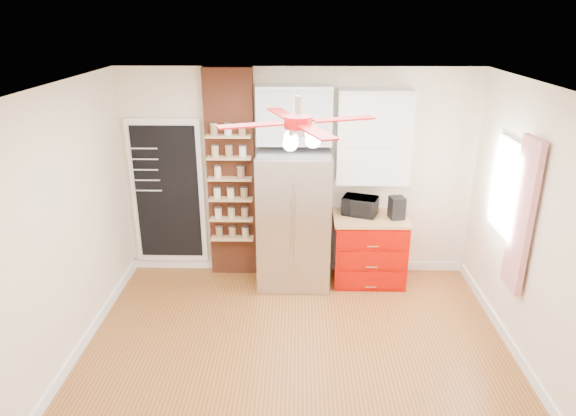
{
  "coord_description": "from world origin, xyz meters",
  "views": [
    {
      "loc": [
        0.01,
        -4.32,
        3.3
      ],
      "look_at": [
        -0.11,
        0.9,
        1.31
      ],
      "focal_mm": 32.0,
      "sensor_mm": 36.0,
      "label": 1
    }
  ],
  "objects_px": {
    "ceiling_fan": "(298,123)",
    "pantry_jar_oats": "(218,172)",
    "fridge": "(294,219)",
    "red_cabinet": "(369,249)",
    "toaster_oven": "(360,206)",
    "coffee_maker": "(397,208)",
    "canister_left": "(395,214)"
  },
  "relations": [
    {
      "from": "ceiling_fan",
      "to": "pantry_jar_oats",
      "type": "height_order",
      "value": "ceiling_fan"
    },
    {
      "from": "fridge",
      "to": "ceiling_fan",
      "type": "height_order",
      "value": "ceiling_fan"
    },
    {
      "from": "fridge",
      "to": "red_cabinet",
      "type": "height_order",
      "value": "fridge"
    },
    {
      "from": "red_cabinet",
      "to": "pantry_jar_oats",
      "type": "distance_m",
      "value": 2.16
    },
    {
      "from": "red_cabinet",
      "to": "toaster_oven",
      "type": "relative_size",
      "value": 2.22
    },
    {
      "from": "fridge",
      "to": "toaster_oven",
      "type": "relative_size",
      "value": 4.13
    },
    {
      "from": "fridge",
      "to": "ceiling_fan",
      "type": "relative_size",
      "value": 1.25
    },
    {
      "from": "toaster_oven",
      "to": "pantry_jar_oats",
      "type": "relative_size",
      "value": 3.02
    },
    {
      "from": "coffee_maker",
      "to": "pantry_jar_oats",
      "type": "bearing_deg",
      "value": 166.03
    },
    {
      "from": "ceiling_fan",
      "to": "fridge",
      "type": "bearing_deg",
      "value": 91.76
    },
    {
      "from": "ceiling_fan",
      "to": "canister_left",
      "type": "bearing_deg",
      "value": 53.36
    },
    {
      "from": "toaster_oven",
      "to": "canister_left",
      "type": "height_order",
      "value": "toaster_oven"
    },
    {
      "from": "ceiling_fan",
      "to": "coffee_maker",
      "type": "height_order",
      "value": "ceiling_fan"
    },
    {
      "from": "red_cabinet",
      "to": "coffee_maker",
      "type": "xyz_separation_m",
      "value": [
        0.31,
        -0.04,
        0.59
      ]
    },
    {
      "from": "canister_left",
      "to": "pantry_jar_oats",
      "type": "relative_size",
      "value": 0.89
    },
    {
      "from": "red_cabinet",
      "to": "ceiling_fan",
      "type": "xyz_separation_m",
      "value": [
        -0.92,
        -1.68,
        1.97
      ]
    },
    {
      "from": "fridge",
      "to": "pantry_jar_oats",
      "type": "distance_m",
      "value": 1.12
    },
    {
      "from": "red_cabinet",
      "to": "canister_left",
      "type": "bearing_deg",
      "value": -12.62
    },
    {
      "from": "toaster_oven",
      "to": "coffee_maker",
      "type": "height_order",
      "value": "coffee_maker"
    },
    {
      "from": "fridge",
      "to": "pantry_jar_oats",
      "type": "xyz_separation_m",
      "value": [
        -0.95,
        0.15,
        0.57
      ]
    },
    {
      "from": "canister_left",
      "to": "pantry_jar_oats",
      "type": "distance_m",
      "value": 2.26
    },
    {
      "from": "red_cabinet",
      "to": "fridge",
      "type": "bearing_deg",
      "value": -177.05
    },
    {
      "from": "ceiling_fan",
      "to": "canister_left",
      "type": "height_order",
      "value": "ceiling_fan"
    },
    {
      "from": "pantry_jar_oats",
      "to": "ceiling_fan",
      "type": "bearing_deg",
      "value": -60.72
    },
    {
      "from": "fridge",
      "to": "ceiling_fan",
      "type": "distance_m",
      "value": 2.25
    },
    {
      "from": "red_cabinet",
      "to": "coffee_maker",
      "type": "height_order",
      "value": "coffee_maker"
    },
    {
      "from": "toaster_oven",
      "to": "red_cabinet",
      "type": "bearing_deg",
      "value": -9.79
    },
    {
      "from": "ceiling_fan",
      "to": "canister_left",
      "type": "relative_size",
      "value": 11.21
    },
    {
      "from": "ceiling_fan",
      "to": "red_cabinet",
      "type": "bearing_deg",
      "value": 61.29
    },
    {
      "from": "coffee_maker",
      "to": "pantry_jar_oats",
      "type": "relative_size",
      "value": 1.98
    },
    {
      "from": "toaster_oven",
      "to": "pantry_jar_oats",
      "type": "bearing_deg",
      "value": -161.01
    },
    {
      "from": "fridge",
      "to": "red_cabinet",
      "type": "distance_m",
      "value": 1.06
    }
  ]
}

